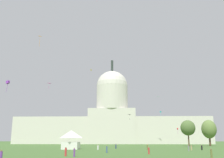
% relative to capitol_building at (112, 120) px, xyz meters
% --- Properties ---
extents(capitol_building, '(140.61, 23.45, 62.99)m').
position_rel_capitol_building_xyz_m(capitol_building, '(0.00, 0.00, 0.00)').
color(capitol_building, beige).
rests_on(capitol_building, ground_plane).
extents(event_tent, '(5.60, 6.32, 6.21)m').
position_rel_capitol_building_xyz_m(event_tent, '(-10.01, -102.38, -13.85)').
color(event_tent, white).
rests_on(event_tent, ground_plane).
extents(tree_east_far, '(8.15, 8.08, 12.74)m').
position_rel_capitol_building_xyz_m(tree_east_far, '(50.59, -58.28, -8.94)').
color(tree_east_far, '#4C3823').
rests_on(tree_east_far, ground_plane).
extents(tree_east_mid, '(7.76, 6.88, 12.17)m').
position_rel_capitol_building_xyz_m(tree_east_mid, '(38.52, -64.94, -8.56)').
color(tree_east_mid, '#4C3823').
rests_on(tree_east_mid, ground_plane).
extents(person_white_front_left, '(0.54, 0.54, 1.56)m').
position_rel_capitol_building_xyz_m(person_white_front_left, '(-0.52, -106.98, -16.38)').
color(person_white_front_left, silver).
rests_on(person_white_front_left, ground_plane).
extents(person_olive_lawn_far_right, '(0.35, 0.35, 1.61)m').
position_rel_capitol_building_xyz_m(person_olive_lawn_far_right, '(22.69, -142.21, -16.32)').
color(person_olive_lawn_far_right, olive).
rests_on(person_olive_lawn_far_right, ground_plane).
extents(person_denim_near_tree_west, '(0.48, 0.48, 1.74)m').
position_rel_capitol_building_xyz_m(person_denim_near_tree_west, '(3.28, -124.95, -16.27)').
color(person_denim_near_tree_west, '#3D5684').
rests_on(person_denim_near_tree_west, ground_plane).
extents(person_navy_back_left, '(0.36, 0.36, 1.78)m').
position_rel_capitol_building_xyz_m(person_navy_back_left, '(4.90, -97.28, -16.24)').
color(person_navy_back_left, navy).
rests_on(person_navy_back_left, ground_plane).
extents(person_black_mid_center, '(0.48, 0.48, 1.63)m').
position_rel_capitol_building_xyz_m(person_black_mid_center, '(31.64, -107.14, -16.35)').
color(person_black_mid_center, black).
rests_on(person_black_mid_center, ground_plane).
extents(person_tan_aisle_center, '(0.40, 0.40, 1.59)m').
position_rel_capitol_building_xyz_m(person_tan_aisle_center, '(27.85, -109.51, -16.35)').
color(person_tan_aisle_center, tan).
rests_on(person_tan_aisle_center, ground_plane).
extents(person_red_near_tree_east, '(0.47, 0.47, 1.61)m').
position_rel_capitol_building_xyz_m(person_red_near_tree_east, '(12.94, -130.62, -16.33)').
color(person_red_near_tree_east, red).
rests_on(person_red_near_tree_east, ground_plane).
extents(person_olive_front_right, '(0.48, 0.48, 1.75)m').
position_rel_capitol_building_xyz_m(person_olive_front_right, '(14.97, -106.51, -16.26)').
color(person_olive_front_right, olive).
rests_on(person_olive_front_right, ground_plane).
extents(person_purple_edge_east, '(0.59, 0.59, 1.57)m').
position_rel_capitol_building_xyz_m(person_purple_edge_east, '(-12.37, -147.69, -16.37)').
color(person_purple_edge_east, '#703D93').
rests_on(person_purple_edge_east, ground_plane).
extents(person_grey_lawn_far_left, '(0.48, 0.48, 1.75)m').
position_rel_capitol_building_xyz_m(person_grey_lawn_far_left, '(25.70, -114.62, -16.26)').
color(person_grey_lawn_far_left, gray).
rests_on(person_grey_lawn_far_left, ground_plane).
extents(person_red_deep_crowd, '(0.54, 0.54, 1.75)m').
position_rel_capitol_building_xyz_m(person_red_deep_crowd, '(-4.05, -137.95, -16.27)').
color(person_red_deep_crowd, red).
rests_on(person_red_deep_crowd, ground_plane).
extents(person_purple_edge_west, '(0.43, 0.43, 1.68)m').
position_rel_capitol_building_xyz_m(person_purple_edge_west, '(-2.04, -139.70, -16.30)').
color(person_purple_edge_west, '#703D93').
rests_on(person_purple_edge_west, ground_plane).
extents(kite_orange_high, '(1.30, 1.08, 3.86)m').
position_rel_capitol_building_xyz_m(kite_orange_high, '(-22.57, -104.15, 21.86)').
color(kite_orange_high, orange).
extents(kite_red_low, '(0.82, 0.88, 3.40)m').
position_rel_capitol_building_xyz_m(kite_red_low, '(41.07, -30.12, -7.62)').
color(kite_red_low, red).
extents(kite_violet_mid, '(1.10, 1.03, 3.84)m').
position_rel_capitol_building_xyz_m(kite_violet_mid, '(-28.74, -112.54, 3.62)').
color(kite_violet_mid, purple).
extents(kite_green_mid, '(1.69, 1.53, 0.17)m').
position_rel_capitol_building_xyz_m(kite_green_mid, '(30.63, -27.42, 12.45)').
color(kite_green_mid, green).
extents(kite_black_low, '(1.44, 1.31, 2.04)m').
position_rel_capitol_building_xyz_m(kite_black_low, '(11.08, -64.07, -2.79)').
color(kite_black_low, black).
extents(kite_gold_mid, '(0.58, 0.69, 0.77)m').
position_rel_capitol_building_xyz_m(kite_gold_mid, '(-6.39, -80.95, 16.18)').
color(kite_gold_mid, gold).
extents(kite_magenta_mid, '(1.91, 1.39, 2.68)m').
position_rel_capitol_building_xyz_m(kite_magenta_mid, '(-30.70, -60.75, 14.01)').
color(kite_magenta_mid, '#D1339E').
extents(kite_cyan_mid, '(0.96, 0.60, 2.43)m').
position_rel_capitol_building_xyz_m(kite_cyan_mid, '(29.33, -42.58, 1.30)').
color(kite_cyan_mid, '#33BCDB').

